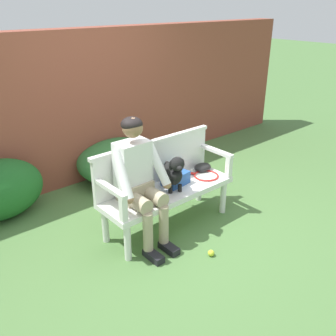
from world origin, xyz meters
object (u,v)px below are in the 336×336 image
tennis_racket (204,175)px  tennis_ball (211,253)px  garden_bench (168,194)px  baseball_glove (203,167)px  person_seated (138,178)px  sports_bag (175,178)px  dog_on_bench (173,172)px

tennis_racket → tennis_ball: size_ratio=8.49×
garden_bench → baseball_glove: 0.64m
person_seated → tennis_ball: bearing=-61.7°
sports_bag → dog_on_bench: bearing=-141.1°
dog_on_bench → tennis_racket: dog_on_bench is taller
garden_bench → person_seated: person_seated is taller
person_seated → tennis_ball: (0.37, -0.68, -0.70)m
tennis_ball → tennis_racket: bearing=50.1°
person_seated → baseball_glove: bearing=6.0°
baseball_glove → tennis_ball: baseball_glove is taller
dog_on_bench → tennis_ball: size_ratio=6.34×
tennis_ball → baseball_glove: bearing=50.2°
baseball_glove → garden_bench: bearing=-168.1°
dog_on_bench → tennis_racket: (0.50, 0.03, -0.20)m
baseball_glove → sports_bag: 0.49m
garden_bench → tennis_ball: bearing=-92.7°
garden_bench → person_seated: 0.52m
garden_bench → dog_on_bench: bearing=-61.3°
garden_bench → person_seated: (-0.40, -0.02, 0.33)m
dog_on_bench → sports_bag: bearing=38.9°
baseball_glove → person_seated: bearing=-170.5°
garden_bench → tennis_ball: garden_bench is taller
garden_bench → tennis_ball: size_ratio=23.27×
tennis_ball → dog_on_bench: bearing=84.5°
person_seated → dog_on_bench: bearing=-4.8°
garden_bench → sports_bag: sports_bag is taller
garden_bench → sports_bag: 0.20m
person_seated → dog_on_bench: (0.43, -0.04, -0.06)m
dog_on_bench → person_seated: bearing=175.2°
person_seated → dog_on_bench: 0.43m
tennis_racket → sports_bag: (-0.39, 0.06, 0.06)m
baseball_glove → tennis_ball: size_ratio=3.33×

